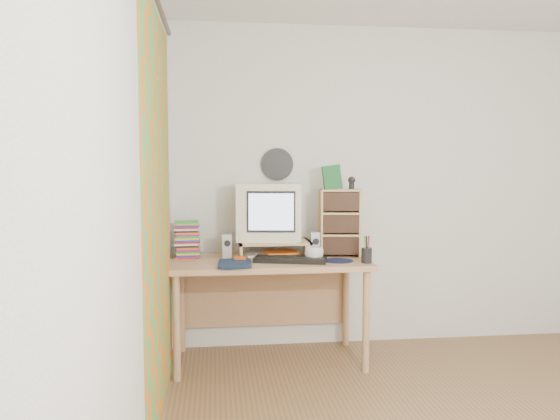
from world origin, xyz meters
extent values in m
plane|color=white|center=(0.00, 1.75, 1.25)|extent=(3.50, 0.00, 3.50)
plane|color=white|center=(-1.75, 0.00, 1.25)|extent=(0.00, 3.50, 3.50)
plane|color=orange|center=(-1.71, 0.48, 1.15)|extent=(0.00, 2.20, 2.20)
cylinder|color=black|center=(-0.93, 1.73, 1.43)|extent=(0.25, 0.02, 0.25)
cube|color=tan|center=(-1.03, 1.38, 0.73)|extent=(1.40, 0.70, 0.04)
cube|color=tan|center=(-1.03, 1.71, 0.38)|extent=(1.33, 0.02, 0.41)
cylinder|color=tan|center=(-1.67, 1.09, 0.35)|extent=(0.05, 0.05, 0.71)
cylinder|color=tan|center=(-0.39, 1.09, 0.35)|extent=(0.05, 0.05, 0.71)
cylinder|color=tan|center=(-1.67, 1.67, 0.35)|extent=(0.05, 0.05, 0.71)
cylinder|color=tan|center=(-0.39, 1.67, 0.35)|extent=(0.05, 0.05, 0.71)
cube|color=tan|center=(-1.23, 1.48, 0.81)|extent=(0.02, 0.30, 0.12)
cube|color=tan|center=(-0.73, 1.48, 0.81)|extent=(0.02, 0.30, 0.12)
cube|color=tan|center=(-0.98, 1.48, 0.86)|extent=(0.52, 0.30, 0.02)
cube|color=silver|center=(-1.02, 1.53, 1.08)|extent=(0.50, 0.50, 0.42)
cube|color=#B7B7BD|center=(-1.33, 1.44, 0.84)|extent=(0.07, 0.07, 0.18)
cube|color=#B7B7BD|center=(-0.68, 1.44, 0.84)|extent=(0.07, 0.07, 0.18)
cube|color=black|center=(-0.89, 1.25, 0.77)|extent=(0.53, 0.30, 0.03)
cube|color=tan|center=(-0.49, 1.46, 1.00)|extent=(0.32, 0.20, 0.50)
imported|color=silver|center=(-0.73, 1.25, 0.80)|extent=(0.16, 0.16, 0.11)
imported|color=#101E3B|center=(-1.39, 1.16, 0.78)|extent=(0.28, 0.21, 0.05)
cylinder|color=#111B38|center=(-0.55, 1.25, 0.75)|extent=(0.27, 0.27, 0.00)
cube|color=#D14B16|center=(-1.24, 1.27, 0.77)|extent=(0.09, 0.06, 0.04)
cube|color=#1B5F2D|center=(-0.56, 1.44, 1.33)|extent=(0.14, 0.05, 0.17)
camera|label=1|loc=(-1.41, -2.47, 1.42)|focal=35.00mm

